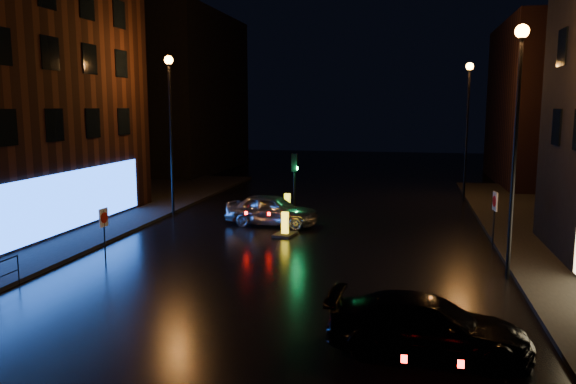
% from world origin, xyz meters
% --- Properties ---
extents(ground, '(120.00, 120.00, 0.00)m').
position_xyz_m(ground, '(0.00, 0.00, 0.00)').
color(ground, black).
rests_on(ground, ground).
extents(building_far_left, '(8.00, 16.00, 14.00)m').
position_xyz_m(building_far_left, '(-16.00, 35.00, 7.00)').
color(building_far_left, black).
rests_on(building_far_left, ground).
extents(building_far_right, '(8.00, 14.00, 12.00)m').
position_xyz_m(building_far_right, '(15.00, 32.00, 6.00)').
color(building_far_right, black).
rests_on(building_far_right, ground).
extents(street_lamp_lfar, '(0.44, 0.44, 8.37)m').
position_xyz_m(street_lamp_lfar, '(-7.80, 14.00, 5.56)').
color(street_lamp_lfar, black).
rests_on(street_lamp_lfar, ground).
extents(street_lamp_rnear, '(0.44, 0.44, 8.37)m').
position_xyz_m(street_lamp_rnear, '(7.80, 6.00, 5.56)').
color(street_lamp_rnear, black).
rests_on(street_lamp_rnear, ground).
extents(street_lamp_rfar, '(0.44, 0.44, 8.37)m').
position_xyz_m(street_lamp_rfar, '(7.80, 22.00, 5.56)').
color(street_lamp_rfar, black).
rests_on(street_lamp_rfar, ground).
extents(traffic_signal, '(1.40, 2.40, 3.45)m').
position_xyz_m(traffic_signal, '(-1.20, 14.00, 0.50)').
color(traffic_signal, black).
rests_on(traffic_signal, ground).
extents(silver_hatchback, '(4.66, 2.22, 1.54)m').
position_xyz_m(silver_hatchback, '(-2.08, 12.78, 0.77)').
color(silver_hatchback, '#9B9CA2').
rests_on(silver_hatchback, ground).
extents(dark_sedan, '(4.82, 2.19, 1.37)m').
position_xyz_m(dark_sedan, '(4.95, -0.59, 0.68)').
color(dark_sedan, black).
rests_on(dark_sedan, ground).
extents(bollard_near, '(1.02, 1.35, 1.08)m').
position_xyz_m(bollard_near, '(-0.96, 10.72, 0.24)').
color(bollard_near, black).
rests_on(bollard_near, ground).
extents(bollard_far, '(1.02, 1.37, 1.10)m').
position_xyz_m(bollard_far, '(-1.98, 15.90, 0.24)').
color(bollard_far, black).
rests_on(bollard_far, ground).
extents(road_sign_left, '(0.09, 0.51, 2.08)m').
position_xyz_m(road_sign_left, '(-6.50, 4.82, 1.56)').
color(road_sign_left, black).
rests_on(road_sign_left, ground).
extents(road_sign_right, '(0.13, 0.57, 2.36)m').
position_xyz_m(road_sign_right, '(7.90, 10.21, 1.77)').
color(road_sign_right, black).
rests_on(road_sign_right, ground).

